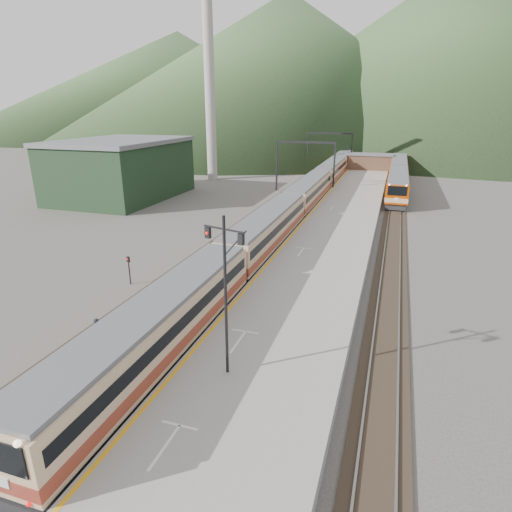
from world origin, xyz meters
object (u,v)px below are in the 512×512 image
(main_train, at_px, (309,192))
(worker, at_px, (98,331))
(signal_mast, at_px, (225,282))
(second_train, at_px, (398,175))

(main_train, relative_size, worker, 59.76)
(main_train, bearing_deg, signal_mast, -84.09)
(second_train, bearing_deg, signal_mast, -96.72)
(main_train, distance_m, worker, 39.97)
(second_train, height_order, worker, second_train)
(signal_mast, distance_m, worker, 10.11)
(signal_mast, bearing_deg, second_train, 83.28)
(signal_mast, bearing_deg, main_train, 95.91)
(main_train, xyz_separation_m, signal_mast, (4.28, -41.32, 3.69))
(second_train, bearing_deg, worker, -104.95)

